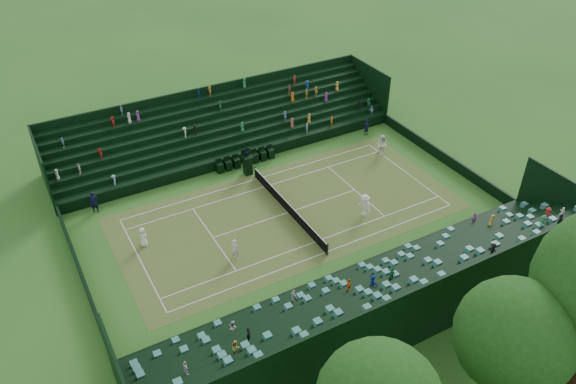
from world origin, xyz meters
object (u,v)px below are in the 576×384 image
Objects in this scene: umpire_chair at (248,163)px; player_near_east at (235,249)px; player_far_west at (382,145)px; player_far_east at (365,205)px; player_near_west at (143,237)px; tennis_net at (288,207)px.

player_near_east is (9.49, -5.58, -0.27)m from umpire_chair.
player_far_east is (6.76, -6.77, -0.02)m from player_far_west.
umpire_chair is 11.90m from player_near_west.
player_far_east reaches higher than tennis_net.
tennis_net is 11.23m from player_near_west.
umpire_chair is at bearing -56.54° from player_near_west.
umpire_chair is at bearing -57.56° from player_near_east.
umpire_chair is at bearing -123.81° from player_far_west.
player_near_west is 0.93× the size of player_near_east.
player_near_east is 10.91m from player_far_east.
tennis_net is at bearing -91.14° from player_near_east.
umpire_chair is at bearing -177.44° from tennis_net.
umpire_chair is 11.18m from player_far_east.
umpire_chair reaches higher than player_far_east.
player_near_west is at bearing -65.26° from umpire_chair.
tennis_net is 6.55m from player_near_east.
player_far_west is (-1.91, 22.90, 0.20)m from player_near_west.
player_near_west is at bearing -116.16° from player_far_east.
umpire_chair reaches higher than player_far_west.
player_near_west reaches higher than tennis_net.
umpire_chair reaches higher than player_near_west.
player_near_west is 0.80× the size of player_far_west.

